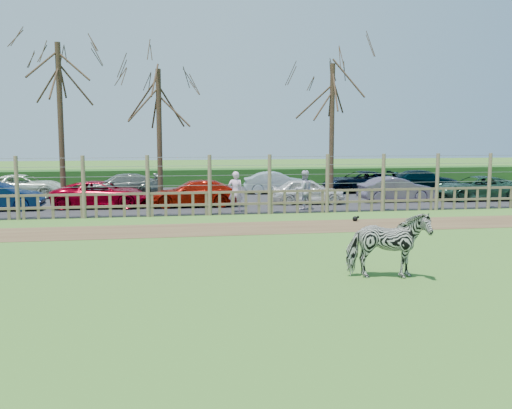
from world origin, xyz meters
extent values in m
plane|color=#599947|center=(0.00, 0.00, 0.00)|extent=(120.00, 120.00, 0.00)
cube|color=brown|center=(0.00, 4.50, 0.01)|extent=(34.00, 2.80, 0.01)
cube|color=#232326|center=(0.00, 14.50, 0.02)|extent=(44.00, 13.00, 0.04)
cube|color=#1E4716|center=(0.00, 21.50, 0.55)|extent=(46.00, 2.00, 1.10)
cube|color=brown|center=(0.00, 8.00, 0.45)|extent=(30.00, 0.06, 0.10)
cube|color=brown|center=(0.00, 8.00, 0.95)|extent=(30.00, 0.06, 0.10)
cylinder|color=brown|center=(-7.50, 8.00, 1.25)|extent=(0.16, 0.16, 2.50)
cylinder|color=brown|center=(-5.00, 8.00, 1.25)|extent=(0.16, 0.16, 2.50)
cylinder|color=brown|center=(-2.50, 8.00, 1.25)|extent=(0.16, 0.16, 2.50)
cylinder|color=brown|center=(0.00, 8.00, 1.25)|extent=(0.16, 0.16, 2.50)
cylinder|color=brown|center=(2.50, 8.00, 1.25)|extent=(0.16, 0.16, 2.50)
cylinder|color=brown|center=(5.00, 8.00, 1.25)|extent=(0.16, 0.16, 2.50)
cylinder|color=brown|center=(7.50, 8.00, 1.25)|extent=(0.16, 0.16, 2.50)
cylinder|color=brown|center=(10.00, 8.00, 1.25)|extent=(0.16, 0.16, 2.50)
cylinder|color=brown|center=(12.50, 8.00, 1.25)|extent=(0.16, 0.16, 2.50)
cylinder|color=gray|center=(0.00, 8.00, 1.25)|extent=(30.00, 0.02, 0.02)
cylinder|color=gray|center=(0.00, 8.00, 1.65)|extent=(30.00, 0.02, 0.02)
cylinder|color=gray|center=(0.00, 8.00, 2.05)|extent=(30.00, 0.02, 0.02)
cylinder|color=gray|center=(0.00, 8.00, 2.40)|extent=(30.00, 0.02, 0.02)
cylinder|color=#3D2B1E|center=(-6.50, 12.50, 3.75)|extent=(0.26, 0.26, 7.50)
cylinder|color=#3D2B1E|center=(-2.00, 13.50, 3.25)|extent=(0.26, 0.26, 6.50)
cylinder|color=#3D2B1E|center=(7.00, 14.00, 3.50)|extent=(0.26, 0.26, 7.00)
imported|color=gray|center=(3.15, -3.04, 0.78)|extent=(1.98, 1.16, 1.57)
imported|color=#EAB5DE|center=(1.15, 8.64, 0.90)|extent=(0.69, 0.51, 1.72)
imported|color=#BAB3CA|center=(4.20, 8.86, 0.90)|extent=(0.97, 0.83, 1.72)
sphere|color=black|center=(5.35, 5.43, 0.10)|extent=(0.20, 0.20, 0.20)
sphere|color=black|center=(5.47, 5.43, 0.17)|extent=(0.10, 0.10, 0.10)
imported|color=#960017|center=(-4.65, 11.09, 0.64)|extent=(4.44, 2.28, 1.20)
imported|color=#981206|center=(-0.49, 10.77, 0.64)|extent=(4.16, 1.74, 1.20)
imported|color=white|center=(4.90, 10.90, 0.64)|extent=(3.66, 1.80, 1.20)
imported|color=slate|center=(9.43, 11.08, 0.64)|extent=(3.66, 1.31, 1.20)
imported|color=#224635|center=(13.65, 11.02, 0.64)|extent=(4.38, 2.12, 1.20)
imported|color=silver|center=(-9.08, 16.01, 0.64)|extent=(4.36, 2.08, 1.20)
imported|color=slate|center=(-4.07, 15.61, 0.64)|extent=(4.30, 2.14, 1.20)
imported|color=#ACBAC2|center=(4.40, 15.81, 0.64)|extent=(3.73, 1.56, 1.20)
imported|color=black|center=(9.23, 15.73, 0.64)|extent=(4.44, 2.28, 1.20)
imported|color=black|center=(13.23, 15.85, 0.64)|extent=(4.27, 2.05, 1.20)
camera|label=1|loc=(-1.99, -15.27, 3.32)|focal=40.00mm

